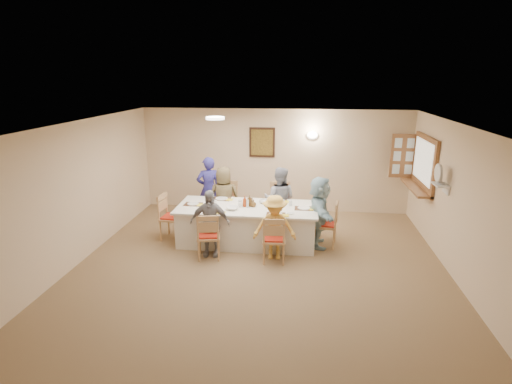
# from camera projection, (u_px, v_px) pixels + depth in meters

# --- Properties ---
(ground) EXTENTS (7.00, 7.00, 0.00)m
(ground) POSITION_uv_depth(u_px,v_px,m) (258.00, 274.00, 6.79)
(ground) COLOR brown
(room_walls) EXTENTS (7.00, 7.00, 7.00)m
(room_walls) POSITION_uv_depth(u_px,v_px,m) (258.00, 189.00, 6.36)
(room_walls) COLOR beige
(room_walls) RESTS_ON ground
(wall_picture) EXTENTS (0.62, 0.05, 0.72)m
(wall_picture) POSITION_uv_depth(u_px,v_px,m) (262.00, 142.00, 9.65)
(wall_picture) COLOR black
(wall_picture) RESTS_ON room_walls
(wall_sconce) EXTENTS (0.26, 0.09, 0.18)m
(wall_sconce) POSITION_uv_depth(u_px,v_px,m) (312.00, 135.00, 9.43)
(wall_sconce) COLOR white
(wall_sconce) RESTS_ON room_walls
(ceiling_light) EXTENTS (0.36, 0.36, 0.05)m
(ceiling_light) POSITION_uv_depth(u_px,v_px,m) (215.00, 118.00, 7.64)
(ceiling_light) COLOR white
(ceiling_light) RESTS_ON room_walls
(serving_hatch) EXTENTS (0.06, 1.50, 1.15)m
(serving_hatch) POSITION_uv_depth(u_px,v_px,m) (424.00, 163.00, 8.29)
(serving_hatch) COLOR brown
(serving_hatch) RESTS_ON room_walls
(hatch_sill) EXTENTS (0.30, 1.50, 0.05)m
(hatch_sill) POSITION_uv_depth(u_px,v_px,m) (416.00, 187.00, 8.45)
(hatch_sill) COLOR brown
(hatch_sill) RESTS_ON room_walls
(shutter_door) EXTENTS (0.55, 0.04, 1.00)m
(shutter_door) POSITION_uv_depth(u_px,v_px,m) (403.00, 156.00, 9.04)
(shutter_door) COLOR brown
(shutter_door) RESTS_ON room_walls
(fan_shelf) EXTENTS (0.22, 0.36, 0.03)m
(fan_shelf) POSITION_uv_depth(u_px,v_px,m) (441.00, 185.00, 7.04)
(fan_shelf) COLOR white
(fan_shelf) RESTS_ON room_walls
(desk_fan) EXTENTS (0.30, 0.30, 0.28)m
(desk_fan) POSITION_uv_depth(u_px,v_px,m) (440.00, 177.00, 7.00)
(desk_fan) COLOR #A5A5A8
(desk_fan) RESTS_ON fan_shelf
(dining_table) EXTENTS (2.77, 1.17, 0.76)m
(dining_table) POSITION_uv_depth(u_px,v_px,m) (247.00, 224.00, 8.01)
(dining_table) COLOR white
(dining_table) RESTS_ON ground
(chair_back_left) EXTENTS (0.56, 0.56, 1.02)m
(chair_back_left) POSITION_uv_depth(u_px,v_px,m) (225.00, 205.00, 8.81)
(chair_back_left) COLOR tan
(chair_back_left) RESTS_ON ground
(chair_back_right) EXTENTS (0.52, 0.52, 1.03)m
(chair_back_right) POSITION_uv_depth(u_px,v_px,m) (280.00, 207.00, 8.67)
(chair_back_right) COLOR tan
(chair_back_right) RESTS_ON ground
(chair_front_left) EXTENTS (0.50, 0.50, 0.90)m
(chair_front_left) POSITION_uv_depth(u_px,v_px,m) (209.00, 235.00, 7.30)
(chair_front_left) COLOR tan
(chair_front_left) RESTS_ON ground
(chair_front_right) EXTENTS (0.45, 0.45, 0.88)m
(chair_front_right) POSITION_uv_depth(u_px,v_px,m) (274.00, 238.00, 7.17)
(chair_front_right) COLOR tan
(chair_front_right) RESTS_ON ground
(chair_left_end) EXTENTS (0.50, 0.50, 0.95)m
(chair_left_end) POSITION_uv_depth(u_px,v_px,m) (172.00, 217.00, 8.17)
(chair_left_end) COLOR tan
(chair_left_end) RESTS_ON ground
(chair_right_end) EXTENTS (0.51, 0.51, 0.93)m
(chair_right_end) POSITION_uv_depth(u_px,v_px,m) (325.00, 224.00, 7.81)
(chair_right_end) COLOR tan
(chair_right_end) RESTS_ON ground
(diner_back_left) EXTENTS (0.85, 0.71, 1.40)m
(diner_back_left) POSITION_uv_depth(u_px,v_px,m) (224.00, 198.00, 8.64)
(diner_back_left) COLOR brown
(diner_back_left) RESTS_ON ground
(diner_back_right) EXTENTS (0.83, 0.71, 1.42)m
(diner_back_right) POSITION_uv_depth(u_px,v_px,m) (279.00, 200.00, 8.50)
(diner_back_right) COLOR gray
(diner_back_right) RESTS_ON ground
(diner_front_left) EXTENTS (0.76, 0.35, 1.27)m
(diner_front_left) POSITION_uv_depth(u_px,v_px,m) (210.00, 223.00, 7.36)
(diner_front_left) COLOR gray
(diner_front_left) RESTS_ON ground
(diner_front_right) EXTENTS (0.83, 0.54, 1.21)m
(diner_front_right) POSITION_uv_depth(u_px,v_px,m) (275.00, 227.00, 7.23)
(diner_front_right) COLOR #FCBF4F
(diner_front_right) RESTS_ON ground
(diner_right_end) EXTENTS (1.36, 0.58, 1.41)m
(diner_right_end) POSITION_uv_depth(u_px,v_px,m) (319.00, 212.00, 7.76)
(diner_right_end) COLOR #A9CED9
(diner_right_end) RESTS_ON ground
(caregiver) EXTENTS (0.79, 0.72, 1.51)m
(caregiver) POSITION_uv_depth(u_px,v_px,m) (209.00, 189.00, 9.13)
(caregiver) COLOR #33308F
(caregiver) RESTS_ON ground
(placemat_fl) EXTENTS (0.34, 0.26, 0.01)m
(placemat_fl) POSITION_uv_depth(u_px,v_px,m) (213.00, 212.00, 7.58)
(placemat_fl) COLOR #472B19
(placemat_fl) RESTS_ON dining_table
(plate_fl) EXTENTS (0.25, 0.25, 0.02)m
(plate_fl) POSITION_uv_depth(u_px,v_px,m) (213.00, 211.00, 7.57)
(plate_fl) COLOR white
(plate_fl) RESTS_ON dining_table
(napkin_fl) EXTENTS (0.15, 0.15, 0.01)m
(napkin_fl) POSITION_uv_depth(u_px,v_px,m) (222.00, 213.00, 7.51)
(napkin_fl) COLOR yellow
(napkin_fl) RESTS_ON dining_table
(placemat_fr) EXTENTS (0.35, 0.26, 0.01)m
(placemat_fr) POSITION_uv_depth(u_px,v_px,m) (276.00, 214.00, 7.44)
(placemat_fr) COLOR #472B19
(placemat_fr) RESTS_ON dining_table
(plate_fr) EXTENTS (0.25, 0.25, 0.02)m
(plate_fr) POSITION_uv_depth(u_px,v_px,m) (276.00, 214.00, 7.44)
(plate_fr) COLOR white
(plate_fr) RESTS_ON dining_table
(napkin_fr) EXTENTS (0.14, 0.14, 0.01)m
(napkin_fr) POSITION_uv_depth(u_px,v_px,m) (285.00, 215.00, 7.37)
(napkin_fr) COLOR yellow
(napkin_fr) RESTS_ON dining_table
(placemat_bl) EXTENTS (0.37, 0.27, 0.01)m
(placemat_bl) POSITION_uv_depth(u_px,v_px,m) (222.00, 199.00, 8.38)
(placemat_bl) COLOR #472B19
(placemat_bl) RESTS_ON dining_table
(plate_bl) EXTENTS (0.26, 0.26, 0.02)m
(plate_bl) POSITION_uv_depth(u_px,v_px,m) (222.00, 198.00, 8.37)
(plate_bl) COLOR white
(plate_bl) RESTS_ON dining_table
(napkin_bl) EXTENTS (0.13, 0.13, 0.01)m
(napkin_bl) POSITION_uv_depth(u_px,v_px,m) (230.00, 200.00, 8.31)
(napkin_bl) COLOR yellow
(napkin_bl) RESTS_ON dining_table
(placemat_br) EXTENTS (0.34, 0.25, 0.01)m
(placemat_br) POSITION_uv_depth(u_px,v_px,m) (279.00, 201.00, 8.24)
(placemat_br) COLOR #472B19
(placemat_br) RESTS_ON dining_table
(plate_br) EXTENTS (0.26, 0.26, 0.02)m
(plate_br) POSITION_uv_depth(u_px,v_px,m) (279.00, 201.00, 8.24)
(plate_br) COLOR white
(plate_br) RESTS_ON dining_table
(napkin_br) EXTENTS (0.15, 0.15, 0.01)m
(napkin_br) POSITION_uv_depth(u_px,v_px,m) (287.00, 202.00, 8.17)
(napkin_br) COLOR yellow
(napkin_br) RESTS_ON dining_table
(placemat_le) EXTENTS (0.35, 0.26, 0.01)m
(placemat_le) POSITION_uv_depth(u_px,v_px,m) (193.00, 204.00, 8.03)
(placemat_le) COLOR #472B19
(placemat_le) RESTS_ON dining_table
(plate_le) EXTENTS (0.23, 0.23, 0.01)m
(plate_le) POSITION_uv_depth(u_px,v_px,m) (193.00, 204.00, 8.03)
(plate_le) COLOR white
(plate_le) RESTS_ON dining_table
(napkin_le) EXTENTS (0.15, 0.15, 0.01)m
(napkin_le) POSITION_uv_depth(u_px,v_px,m) (201.00, 205.00, 7.96)
(napkin_le) COLOR yellow
(napkin_le) RESTS_ON dining_table
(placemat_re) EXTENTS (0.36, 0.27, 0.01)m
(placemat_re) POSITION_uv_depth(u_px,v_px,m) (304.00, 208.00, 7.78)
(placemat_re) COLOR #472B19
(placemat_re) RESTS_ON dining_table
(plate_re) EXTENTS (0.24, 0.24, 0.02)m
(plate_re) POSITION_uv_depth(u_px,v_px,m) (304.00, 208.00, 7.78)
(plate_re) COLOR white
(plate_re) RESTS_ON dining_table
(napkin_re) EXTENTS (0.14, 0.14, 0.01)m
(napkin_re) POSITION_uv_depth(u_px,v_px,m) (313.00, 209.00, 7.71)
(napkin_re) COLOR yellow
(napkin_re) RESTS_ON dining_table
(teacup_a) EXTENTS (0.17, 0.17, 0.08)m
(teacup_a) POSITION_uv_depth(u_px,v_px,m) (204.00, 208.00, 7.69)
(teacup_a) COLOR white
(teacup_a) RESTS_ON dining_table
(teacup_b) EXTENTS (0.14, 0.14, 0.08)m
(teacup_b) POSITION_uv_depth(u_px,v_px,m) (270.00, 197.00, 8.37)
(teacup_b) COLOR white
(teacup_b) RESTS_ON dining_table
(bowl_a) EXTENTS (0.29, 0.29, 0.06)m
(bowl_a) POSITION_uv_depth(u_px,v_px,m) (232.00, 208.00, 7.71)
(bowl_a) COLOR white
(bowl_a) RESTS_ON dining_table
(bowl_b) EXTENTS (0.36, 0.36, 0.07)m
(bowl_b) POSITION_uv_depth(u_px,v_px,m) (264.00, 202.00, 8.10)
(bowl_b) COLOR white
(bowl_b) RESTS_ON dining_table
(condiment_ketchup) EXTENTS (0.14, 0.14, 0.22)m
(condiment_ketchup) POSITION_uv_depth(u_px,v_px,m) (245.00, 201.00, 7.87)
(condiment_ketchup) COLOR #A4350E
(condiment_ketchup) RESTS_ON dining_table
(condiment_brown) EXTENTS (0.11, 0.11, 0.23)m
(condiment_brown) POSITION_uv_depth(u_px,v_px,m) (250.00, 200.00, 7.91)
(condiment_brown) COLOR brown
(condiment_brown) RESTS_ON dining_table
(condiment_malt) EXTENTS (0.18, 0.18, 0.15)m
(condiment_malt) POSITION_uv_depth(u_px,v_px,m) (253.00, 203.00, 7.87)
(condiment_malt) COLOR brown
(condiment_malt) RESTS_ON dining_table
(drinking_glass) EXTENTS (0.07, 0.07, 0.11)m
(drinking_glass) POSITION_uv_depth(u_px,v_px,m) (240.00, 203.00, 7.96)
(drinking_glass) COLOR silver
(drinking_glass) RESTS_ON dining_table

